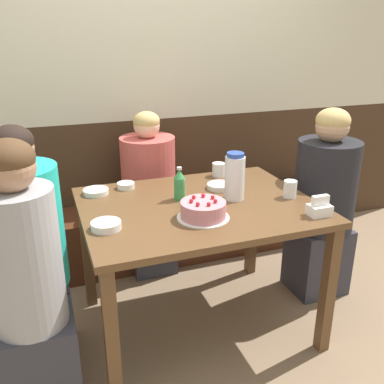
{
  "coord_description": "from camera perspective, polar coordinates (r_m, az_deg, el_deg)",
  "views": [
    {
      "loc": [
        -0.75,
        -1.96,
        1.63
      ],
      "look_at": [
        -0.02,
        0.05,
        0.82
      ],
      "focal_mm": 40.0,
      "sensor_mm": 36.0,
      "label": 1
    }
  ],
  "objects": [
    {
      "name": "bowl_sauce_shallow",
      "position": [
        2.01,
        -11.37,
        -4.39
      ],
      "size": [
        0.14,
        0.14,
        0.04
      ],
      "color": "white",
      "rests_on": "dining_table"
    },
    {
      "name": "napkin_holder",
      "position": [
        2.2,
        16.63,
        -2.08
      ],
      "size": [
        0.11,
        0.08,
        0.11
      ],
      "color": "white",
      "rests_on": "dining_table"
    },
    {
      "name": "glass_tumbler_short",
      "position": [
        2.4,
        12.94,
        0.39
      ],
      "size": [
        0.07,
        0.07,
        0.09
      ],
      "color": "silver",
      "rests_on": "dining_table"
    },
    {
      "name": "back_wall",
      "position": [
        3.12,
        -6.15,
        13.67
      ],
      "size": [
        4.8,
        0.04,
        2.5
      ],
      "color": "#3D2819",
      "rests_on": "ground_plane"
    },
    {
      "name": "person_grey_tee",
      "position": [
        2.24,
        -21.04,
        -7.65
      ],
      "size": [
        0.37,
        0.37,
        1.25
      ],
      "color": "#33333D",
      "rests_on": "ground_plane"
    },
    {
      "name": "bowl_side_dish",
      "position": [
        2.51,
        -8.81,
        0.86
      ],
      "size": [
        0.1,
        0.1,
        0.03
      ],
      "color": "white",
      "rests_on": "dining_table"
    },
    {
      "name": "person_teal_shirt",
      "position": [
        1.97,
        -20.93,
        -12.43
      ],
      "size": [
        0.34,
        0.3,
        1.26
      ],
      "color": "#33333D",
      "rests_on": "ground_plane"
    },
    {
      "name": "dining_table",
      "position": [
        2.3,
        0.84,
        -3.79
      ],
      "size": [
        1.22,
        0.95,
        0.77
      ],
      "color": "brown",
      "rests_on": "ground_plane"
    },
    {
      "name": "bowl_rice_small",
      "position": [
        2.45,
        -12.7,
        0.06
      ],
      "size": [
        0.14,
        0.14,
        0.03
      ],
      "color": "white",
      "rests_on": "dining_table"
    },
    {
      "name": "ground_plane",
      "position": [
        2.66,
        0.76,
        -17.1
      ],
      "size": [
        12.0,
        12.0,
        0.0
      ],
      "primitive_type": "plane",
      "color": "#846B51"
    },
    {
      "name": "bowl_soup_white",
      "position": [
        2.48,
        3.72,
        0.78
      ],
      "size": [
        0.15,
        0.15,
        0.03
      ],
      "color": "white",
      "rests_on": "dining_table"
    },
    {
      "name": "water_pitcher",
      "position": [
        2.3,
        5.66,
        2.08
      ],
      "size": [
        0.11,
        0.11,
        0.26
      ],
      "color": "white",
      "rests_on": "dining_table"
    },
    {
      "name": "birthday_cake",
      "position": [
        2.08,
        1.5,
        -2.42
      ],
      "size": [
        0.26,
        0.26,
        0.11
      ],
      "color": "white",
      "rests_on": "dining_table"
    },
    {
      "name": "bench_seat",
      "position": [
        3.21,
        -4.48,
        -5.37
      ],
      "size": [
        2.65,
        0.38,
        0.43
      ],
      "color": "#472314",
      "rests_on": "ground_plane"
    },
    {
      "name": "person_pale_blue_shirt",
      "position": [
        2.97,
        -5.72,
        -0.5
      ],
      "size": [
        0.37,
        0.37,
        1.14
      ],
      "rotation": [
        0.0,
        0.0,
        -1.57
      ],
      "color": "#33333D",
      "rests_on": "ground_plane"
    },
    {
      "name": "soju_bottle",
      "position": [
        2.29,
        -1.69,
        1.03
      ],
      "size": [
        0.06,
        0.06,
        0.18
      ],
      "color": "#388E4C",
      "rests_on": "dining_table"
    },
    {
      "name": "person_dark_striped",
      "position": [
        2.8,
        17.09,
        -1.69
      ],
      "size": [
        0.38,
        0.38,
        1.21
      ],
      "rotation": [
        0.0,
        0.0,
        3.14
      ],
      "color": "#33333D",
      "rests_on": "ground_plane"
    },
    {
      "name": "glass_water_tall",
      "position": [
        2.69,
        3.55,
        3.01
      ],
      "size": [
        0.08,
        0.08,
        0.08
      ],
      "color": "silver",
      "rests_on": "dining_table"
    }
  ]
}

